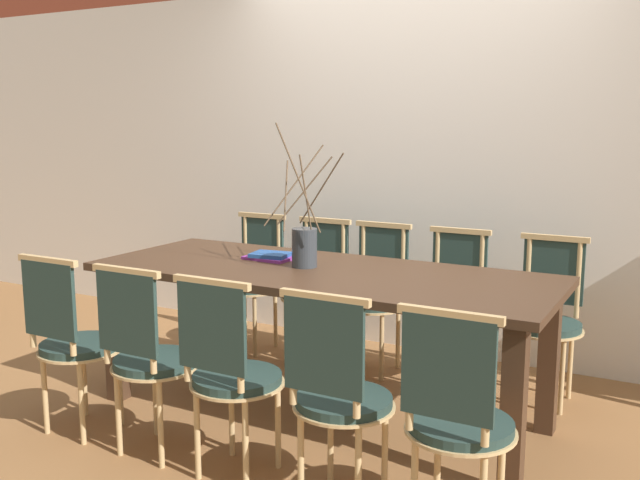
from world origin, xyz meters
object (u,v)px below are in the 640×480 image
at_px(chair_near_center, 230,369).
at_px(book_stack, 270,256).
at_px(vase_centerpiece, 304,245).
at_px(chair_far_center, 375,292).
at_px(dining_table, 320,289).

distance_m(chair_near_center, book_stack, 0.99).
relative_size(vase_centerpiece, book_stack, 2.72).
xyz_separation_m(chair_near_center, chair_far_center, (-0.03, 1.53, 0.00)).
relative_size(dining_table, vase_centerpiece, 3.22).
xyz_separation_m(chair_near_center, vase_centerpiece, (-0.10, 0.79, 0.40)).
xyz_separation_m(dining_table, chair_near_center, (-0.01, -0.77, -0.18)).
bearing_deg(vase_centerpiece, book_stack, 162.29).
height_order(chair_far_center, vase_centerpiece, vase_centerpiece).
bearing_deg(chair_near_center, book_stack, 112.31).
bearing_deg(dining_table, book_stack, 163.98).
distance_m(dining_table, chair_near_center, 0.79).
bearing_deg(dining_table, vase_centerpiece, 168.39).
xyz_separation_m(chair_far_center, vase_centerpiece, (-0.06, -0.75, 0.40)).
height_order(dining_table, book_stack, book_stack).
relative_size(chair_near_center, book_stack, 3.33).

